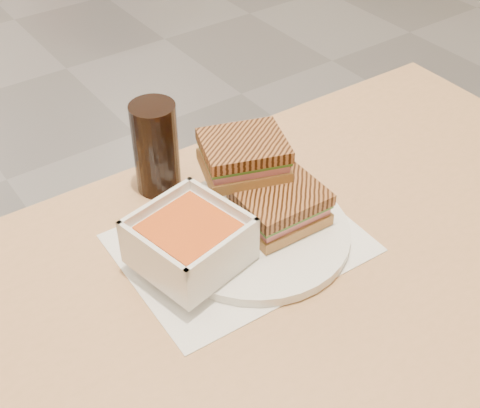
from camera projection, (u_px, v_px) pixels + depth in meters
main_table at (279, 345)px, 0.93m from camera, size 1.22×0.73×0.75m
tray_liner at (240, 243)px, 0.92m from camera, size 0.33×0.26×0.00m
plate at (256, 233)px, 0.92m from camera, size 0.27×0.27×0.01m
soup_bowl at (190, 243)px, 0.85m from camera, size 0.15×0.15×0.07m
panini_lower at (280, 206)px, 0.92m from camera, size 0.12×0.10×0.05m
panini_upper at (244, 156)px, 0.92m from camera, size 0.14×0.13×0.05m
cola_glass at (156, 148)px, 0.97m from camera, size 0.07×0.07×0.15m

